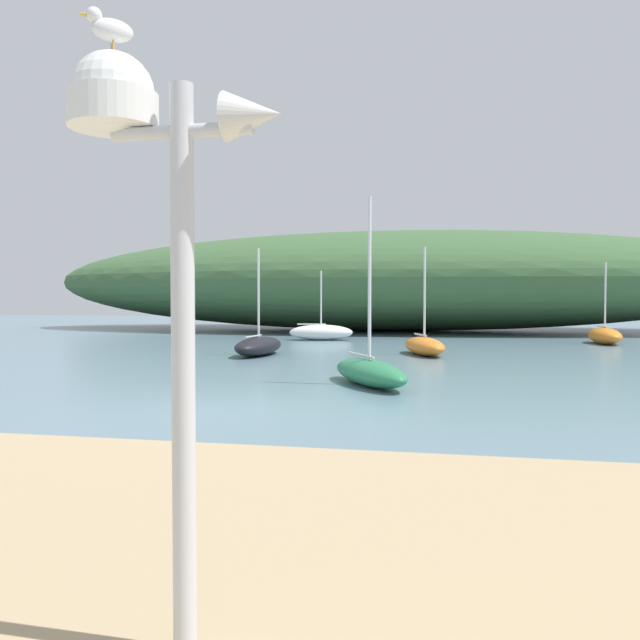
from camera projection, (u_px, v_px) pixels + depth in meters
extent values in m
plane|color=slate|center=(220.00, 409.00, 11.74)|extent=(120.00, 120.00, 0.00)
ellipsoid|color=#3D6038|center=(392.00, 281.00, 41.16)|extent=(45.96, 15.63, 6.32)
cylinder|color=silver|center=(183.00, 373.00, 3.23)|extent=(0.12, 0.12, 2.89)
cylinder|color=silver|center=(182.00, 132.00, 3.19)|extent=(0.74, 0.07, 0.07)
cylinder|color=white|center=(113.00, 111.00, 3.26)|extent=(0.45, 0.45, 0.18)
sphere|color=white|center=(113.00, 93.00, 3.26)|extent=(0.42, 0.42, 0.42)
cone|color=silver|center=(253.00, 115.00, 3.11)|extent=(0.28, 0.25, 0.25)
cylinder|color=orange|center=(113.00, 46.00, 3.23)|extent=(0.01, 0.01, 0.05)
cylinder|color=orange|center=(112.00, 48.00, 3.27)|extent=(0.01, 0.01, 0.05)
ellipsoid|color=white|center=(112.00, 30.00, 3.25)|extent=(0.22, 0.21, 0.12)
ellipsoid|color=#9EA0A8|center=(112.00, 26.00, 3.25)|extent=(0.20, 0.19, 0.04)
sphere|color=white|center=(94.00, 15.00, 3.20)|extent=(0.08, 0.08, 0.08)
cone|color=gold|center=(82.00, 14.00, 3.18)|extent=(0.05, 0.05, 0.02)
ellipsoid|color=#287A4C|center=(369.00, 373.00, 14.91)|extent=(2.60, 3.51, 0.60)
cylinder|color=silver|center=(370.00, 282.00, 14.84)|extent=(0.08, 0.08, 3.97)
cylinder|color=silver|center=(361.00, 355.00, 15.39)|extent=(0.84, 1.39, 0.06)
ellipsoid|color=white|center=(321.00, 332.00, 31.20)|extent=(3.24, 1.64, 0.76)
cylinder|color=silver|center=(321.00, 300.00, 31.14)|extent=(0.08, 0.08, 2.86)
cylinder|color=silver|center=(312.00, 324.00, 31.20)|extent=(1.38, 0.29, 0.06)
ellipsoid|color=orange|center=(605.00, 336.00, 28.60)|extent=(1.33, 3.34, 0.72)
cylinder|color=silver|center=(605.00, 297.00, 28.54)|extent=(0.08, 0.08, 3.14)
cylinder|color=silver|center=(602.00, 327.00, 29.07)|extent=(0.12, 1.48, 0.06)
ellipsoid|color=orange|center=(424.00, 346.00, 22.96)|extent=(2.11, 3.54, 0.64)
cylinder|color=silver|center=(425.00, 295.00, 22.90)|extent=(0.08, 0.08, 3.43)
cylinder|color=silver|center=(420.00, 335.00, 23.45)|extent=(0.54, 1.46, 0.06)
ellipsoid|color=black|center=(259.00, 346.00, 22.81)|extent=(1.40, 3.54, 0.66)
cylinder|color=silver|center=(259.00, 295.00, 22.75)|extent=(0.08, 0.08, 3.35)
cylinder|color=silver|center=(254.00, 336.00, 22.29)|extent=(0.13, 1.57, 0.06)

